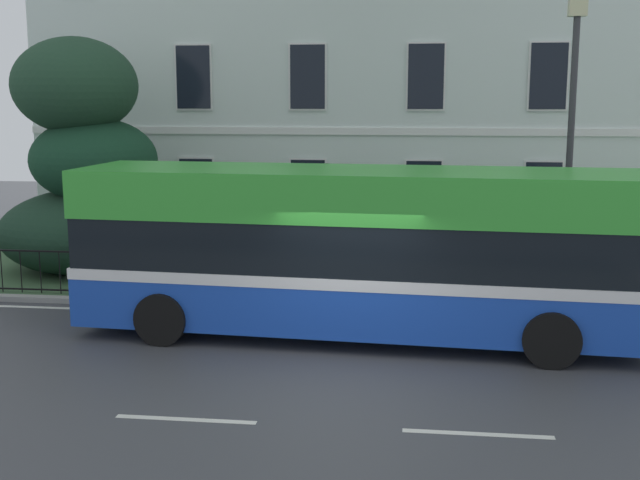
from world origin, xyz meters
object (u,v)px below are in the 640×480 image
Objects in this scene: evergreen_tree at (85,176)px; street_lamp_post at (571,130)px; single_decker_bus at (358,250)px; georgian_townhouse at (377,34)px.

street_lamp_post is (11.38, -1.87, 1.26)m from evergreen_tree.
evergreen_tree is at bearing 150.72° from single_decker_bus.
georgian_townhouse is at bearing 49.27° from evergreen_tree.
evergreen_tree is at bearing 170.65° from street_lamp_post.
street_lamp_post is at bearing -9.35° from evergreen_tree.
single_decker_bus is 1.67× the size of street_lamp_post.
georgian_townhouse is 3.34× the size of evergreen_tree.
single_decker_bus is (0.38, -12.55, -4.80)m from georgian_townhouse.
georgian_townhouse reaches higher than evergreen_tree.
evergreen_tree reaches higher than single_decker_bus.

